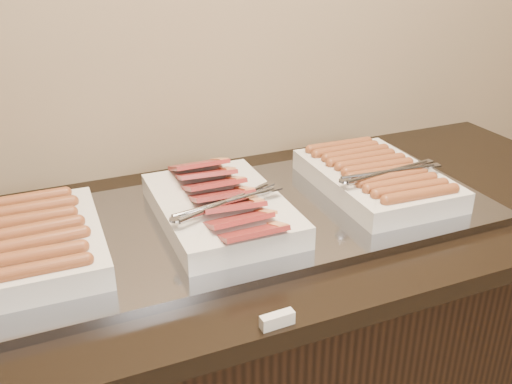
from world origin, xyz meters
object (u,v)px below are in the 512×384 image
dish_left (38,241)px  warming_tray (231,221)px  counter (225,381)px  dish_right (376,177)px  dish_center (221,207)px

dish_left → warming_tray: bearing=1.6°
counter → dish_left: 0.62m
warming_tray → dish_right: bearing=-0.5°
counter → warming_tray: (0.03, 0.00, 0.46)m
dish_left → dish_center: dish_center is taller
warming_tray → dish_right: 0.38m
counter → dish_center: size_ratio=5.02×
dish_left → counter: bearing=1.6°
warming_tray → dish_left: dish_left is taller
dish_center → warming_tray: bearing=9.2°
dish_left → dish_right: (0.78, -0.00, 0.00)m
warming_tray → dish_center: size_ratio=2.93×
counter → warming_tray: bearing=0.0°
dish_left → dish_center: size_ratio=0.89×
counter → dish_left: bearing=180.0°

